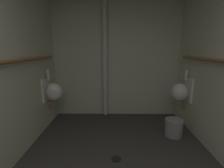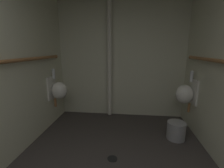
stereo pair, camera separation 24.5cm
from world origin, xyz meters
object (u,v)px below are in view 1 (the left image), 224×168
Objects in this scene: urinal_right_mid at (181,92)px; waste_bin at (174,128)px; floor_drain at (116,159)px; standpipe_back_wall at (105,54)px; urinal_left_mid at (53,91)px.

urinal_right_mid is 2.55× the size of waste_bin.
floor_drain is 0.47× the size of waste_bin.
standpipe_back_wall is at bearing 161.31° from urinal_right_mid.
urinal_right_mid is 0.68m from waste_bin.
waste_bin is at bearing -9.10° from urinal_left_mid.
urinal_left_mid is at bearing 140.40° from floor_drain.
waste_bin is at bearing -34.43° from standpipe_back_wall.
standpipe_back_wall is (-1.43, 0.48, 0.66)m from urinal_right_mid.
urinal_left_mid is 1.00× the size of urinal_right_mid.
floor_drain is at bearing -141.40° from urinal_right_mid.
urinal_left_mid is 0.29× the size of standpipe_back_wall.
urinal_left_mid is at bearing -179.94° from urinal_right_mid.
urinal_left_mid reaches higher than waste_bin.
waste_bin is (2.16, -0.35, -0.54)m from urinal_left_mid.
standpipe_back_wall reaches higher than urinal_left_mid.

